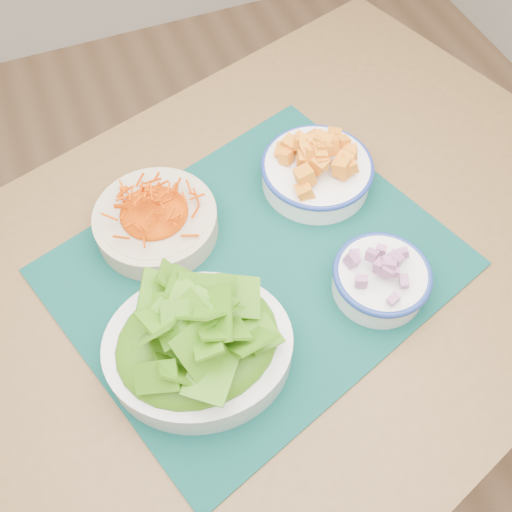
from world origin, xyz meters
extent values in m
cube|color=brown|center=(0.26, 0.27, 0.73)|extent=(1.46, 1.18, 0.04)
cylinder|color=brown|center=(0.70, 0.78, 0.35)|extent=(0.06, 0.06, 0.71)
cube|color=#042B27|center=(0.24, 0.27, 0.75)|extent=(0.70, 0.63, 0.00)
cylinder|color=#C9B695|center=(0.12, 0.40, 0.78)|extent=(0.23, 0.23, 0.04)
ellipsoid|color=#E64C00|center=(0.12, 0.40, 0.81)|extent=(0.17, 0.17, 0.03)
cylinder|color=white|center=(0.40, 0.39, 0.78)|extent=(0.24, 0.24, 0.05)
torus|color=navy|center=(0.40, 0.39, 0.80)|extent=(0.19, 0.19, 0.01)
ellipsoid|color=orange|center=(0.40, 0.39, 0.83)|extent=(0.16, 0.16, 0.05)
ellipsoid|color=#276507|center=(0.11, 0.16, 0.84)|extent=(0.23, 0.19, 0.07)
cylinder|color=white|center=(0.40, 0.16, 0.78)|extent=(0.14, 0.14, 0.05)
torus|color=navy|center=(0.40, 0.16, 0.80)|extent=(0.15, 0.15, 0.01)
ellipsoid|color=#710D48|center=(0.40, 0.16, 0.82)|extent=(0.12, 0.12, 0.03)
camera|label=1|loc=(0.07, -0.17, 1.52)|focal=40.00mm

